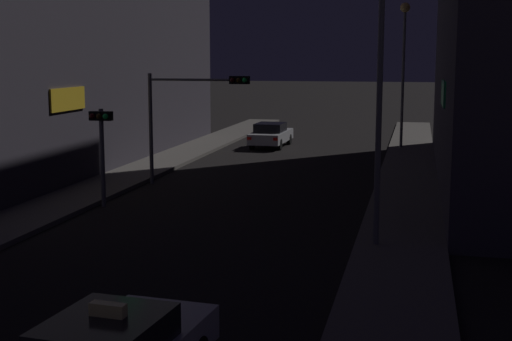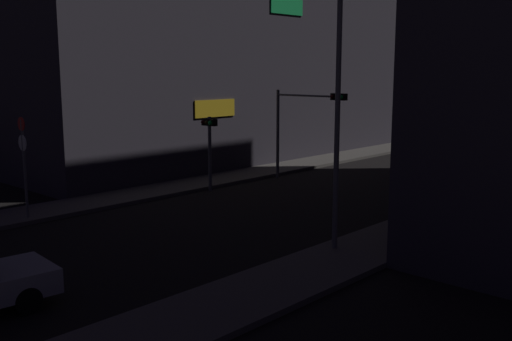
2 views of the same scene
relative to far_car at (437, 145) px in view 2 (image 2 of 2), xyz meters
name	(u,v)px [view 2 (image 2 of 2)]	position (x,y,z in m)	size (l,w,h in m)	color
sidewalk_left	(280,168)	(-3.89, -11.35, -0.65)	(2.49, 55.61, 0.16)	#5B5651
sidewalk_right	(490,200)	(8.06, -11.35, -0.65)	(2.49, 55.61, 0.16)	#5B5651
far_car	(437,145)	(0.00, 0.00, 0.00)	(1.91, 4.49, 1.42)	#B7B7BC
traffic_light_overhead	(304,115)	(-0.66, -13.27, 2.65)	(4.28, 0.42, 4.59)	slate
traffic_light_left_kerb	(209,138)	(-2.39, -18.06, 1.77)	(0.80, 0.42, 3.47)	slate
sign_pole_left	(24,158)	(-3.19, -26.51, 1.67)	(0.59, 0.10, 3.74)	slate
street_lamp_near_block	(339,61)	(7.38, -21.79, 5.12)	(0.55, 0.55, 8.16)	slate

